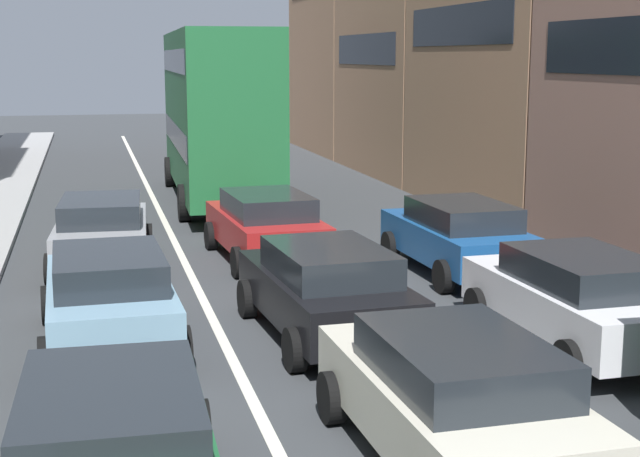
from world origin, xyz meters
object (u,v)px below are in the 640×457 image
object	(u,v)px
coupe_centre_lane_fourth	(266,224)
wagon_right_lane_far	(459,235)
sedan_centre_lane_second	(454,396)
sedan_left_lane_fourth	(102,230)
hatchback_centre_lane_third	(326,288)
sedan_left_lane_third	(109,295)
sedan_right_lane_behind_truck	(578,298)
wagon_left_lane_second	(112,451)
bus_mid_queue_primary	(217,108)

from	to	relation	value
coupe_centre_lane_fourth	wagon_right_lane_far	size ratio (longest dim) A/B	1.01
sedan_centre_lane_second	sedan_left_lane_fourth	size ratio (longest dim) A/B	0.99
sedan_centre_lane_second	sedan_left_lane_fourth	distance (m)	11.28
hatchback_centre_lane_third	sedan_left_lane_third	size ratio (longest dim) A/B	1.01
sedan_centre_lane_second	sedan_right_lane_behind_truck	xyz separation A→B (m)	(3.36, 3.40, 0.00)
sedan_left_lane_third	sedan_left_lane_fourth	world-z (taller)	same
wagon_left_lane_second	bus_mid_queue_primary	bearing A→B (deg)	-9.06
hatchback_centre_lane_third	bus_mid_queue_primary	world-z (taller)	bus_mid_queue_primary
coupe_centre_lane_fourth	sedan_right_lane_behind_truck	world-z (taller)	same
sedan_left_lane_third	wagon_left_lane_second	bearing A→B (deg)	177.30
sedan_centre_lane_second	wagon_left_lane_second	xyz separation A→B (m)	(-3.58, -0.55, 0.00)
coupe_centre_lane_fourth	sedan_left_lane_fourth	bearing A→B (deg)	84.67
wagon_left_lane_second	bus_mid_queue_primary	xyz separation A→B (m)	(3.70, 19.61, 2.03)
sedan_left_lane_third	sedan_right_lane_behind_truck	world-z (taller)	same
coupe_centre_lane_fourth	sedan_left_lane_third	bearing A→B (deg)	144.05
wagon_right_lane_far	bus_mid_queue_primary	world-z (taller)	bus_mid_queue_primary
wagon_left_lane_second	bus_mid_queue_primary	size ratio (longest dim) A/B	0.41
wagon_left_lane_second	sedan_left_lane_third	xyz separation A→B (m)	(0.12, 5.80, 0.00)
bus_mid_queue_primary	wagon_left_lane_second	bearing A→B (deg)	171.22
sedan_centre_lane_second	coupe_centre_lane_fourth	size ratio (longest dim) A/B	0.99
bus_mid_queue_primary	sedan_left_lane_fourth	bearing A→B (deg)	158.64
sedan_centre_lane_second	wagon_left_lane_second	world-z (taller)	same
coupe_centre_lane_fourth	wagon_right_lane_far	bearing A→B (deg)	-124.38
wagon_left_lane_second	hatchback_centre_lane_third	xyz separation A→B (m)	(3.42, 5.43, 0.00)
sedan_left_lane_fourth	sedan_left_lane_third	bearing A→B (deg)	-176.52
hatchback_centre_lane_third	sedan_left_lane_third	bearing A→B (deg)	80.10
wagon_right_lane_far	bus_mid_queue_primary	bearing A→B (deg)	16.31
hatchback_centre_lane_third	wagon_right_lane_far	bearing A→B (deg)	-49.34
sedan_left_lane_third	bus_mid_queue_primary	bearing A→B (deg)	-16.03
wagon_left_lane_second	bus_mid_queue_primary	world-z (taller)	bus_mid_queue_primary
coupe_centre_lane_fourth	bus_mid_queue_primary	bearing A→B (deg)	-4.22
wagon_left_lane_second	sedan_right_lane_behind_truck	xyz separation A→B (m)	(6.94, 3.95, 0.00)
sedan_left_lane_third	sedan_right_lane_behind_truck	size ratio (longest dim) A/B	1.00
wagon_left_lane_second	hatchback_centre_lane_third	distance (m)	6.42
coupe_centre_lane_fourth	sedan_right_lane_behind_truck	bearing A→B (deg)	-158.21
wagon_left_lane_second	hatchback_centre_lane_third	bearing A→B (deg)	-30.61
wagon_left_lane_second	wagon_right_lane_far	distance (m)	11.49
hatchback_centre_lane_third	coupe_centre_lane_fourth	bearing A→B (deg)	-4.87
sedan_right_lane_behind_truck	wagon_right_lane_far	world-z (taller)	same
coupe_centre_lane_fourth	sedan_left_lane_fourth	world-z (taller)	same
sedan_left_lane_third	coupe_centre_lane_fourth	bearing A→B (deg)	-34.17
wagon_left_lane_second	coupe_centre_lane_fourth	xyz separation A→B (m)	(3.56, 11.17, 0.00)
wagon_left_lane_second	sedan_centre_lane_second	bearing A→B (deg)	-79.60
wagon_right_lane_far	bus_mid_queue_primary	size ratio (longest dim) A/B	0.41
sedan_left_lane_fourth	wagon_right_lane_far	xyz separation A→B (m)	(7.00, -2.27, 0.00)
hatchback_centre_lane_third	wagon_right_lane_far	distance (m)	5.15
sedan_centre_lane_second	sedan_left_lane_fourth	world-z (taller)	same
coupe_centre_lane_fourth	sedan_left_lane_fourth	distance (m)	3.44
wagon_left_lane_second	sedan_right_lane_behind_truck	world-z (taller)	same
hatchback_centre_lane_third	sedan_centre_lane_second	bearing A→B (deg)	178.27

